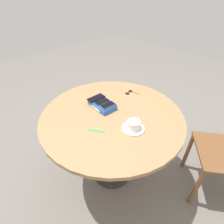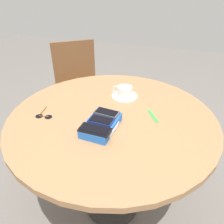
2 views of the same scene
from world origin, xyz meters
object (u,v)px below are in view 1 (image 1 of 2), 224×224
(phone_gray, at_px, (108,105))
(sunglasses, at_px, (130,92))
(phone_box, at_px, (102,104))
(coffee_cup, at_px, (134,124))
(saucer, at_px, (133,128))
(phone_navy, at_px, (102,102))
(lanyard_strap, at_px, (96,131))
(round_table, at_px, (112,123))
(phone_black, at_px, (96,98))

(phone_gray, relative_size, sunglasses, 1.10)
(phone_box, distance_m, coffee_cup, 0.35)
(saucer, distance_m, coffee_cup, 0.03)
(phone_box, bearing_deg, phone_navy, 23.05)
(phone_navy, xyz_separation_m, lanyard_strap, (0.19, -0.22, -0.05))
(round_table, xyz_separation_m, saucer, (0.22, -0.01, 0.10))
(phone_box, bearing_deg, phone_black, 179.17)
(phone_box, relative_size, phone_navy, 1.88)
(round_table, distance_m, coffee_cup, 0.25)
(round_table, xyz_separation_m, phone_box, (-0.13, 0.01, 0.11))
(round_table, distance_m, saucer, 0.24)
(phone_box, relative_size, phone_gray, 1.78)
(phone_box, xyz_separation_m, coffee_cup, (0.35, -0.01, 0.02))
(phone_box, bearing_deg, phone_gray, -1.87)
(saucer, bearing_deg, phone_navy, 177.07)
(phone_gray, bearing_deg, phone_box, 178.13)
(phone_gray, xyz_separation_m, saucer, (0.28, -0.01, -0.04))
(phone_box, distance_m, sunglasses, 0.33)
(round_table, bearing_deg, phone_navy, 174.82)
(phone_box, distance_m, phone_black, 0.08)
(phone_black, bearing_deg, phone_box, -0.83)
(saucer, bearing_deg, phone_gray, 176.98)
(phone_gray, xyz_separation_m, sunglasses, (-0.06, 0.33, -0.05))
(round_table, relative_size, sunglasses, 9.47)
(phone_black, relative_size, coffee_cup, 1.19)
(phone_black, distance_m, sunglasses, 0.34)
(phone_black, distance_m, phone_gray, 0.14)
(round_table, height_order, saucer, saucer)
(phone_box, xyz_separation_m, phone_navy, (0.00, 0.00, 0.03))
(phone_navy, xyz_separation_m, saucer, (0.34, -0.02, -0.04))
(sunglasses, bearing_deg, lanyard_strap, -71.35)
(phone_navy, bearing_deg, phone_gray, -2.57)
(phone_box, relative_size, saucer, 1.43)
(saucer, bearing_deg, lanyard_strap, -128.51)
(phone_gray, xyz_separation_m, coffee_cup, (0.28, -0.01, -0.01))
(coffee_cup, bearing_deg, phone_navy, 177.55)
(phone_navy, bearing_deg, phone_black, 179.77)
(phone_box, bearing_deg, round_table, -4.76)
(phone_gray, relative_size, lanyard_strap, 1.05)
(phone_navy, bearing_deg, phone_box, -156.95)
(coffee_cup, relative_size, sunglasses, 1.07)
(round_table, xyz_separation_m, phone_black, (-0.20, 0.01, 0.14))
(phone_navy, bearing_deg, lanyard_strap, -49.14)
(phone_black, distance_m, saucer, 0.42)
(phone_navy, distance_m, lanyard_strap, 0.29)
(saucer, relative_size, coffee_cup, 1.28)
(lanyard_strap, bearing_deg, sunglasses, 108.65)
(saucer, bearing_deg, phone_box, 177.21)
(saucer, height_order, sunglasses, saucer)
(phone_box, bearing_deg, coffee_cup, -2.31)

